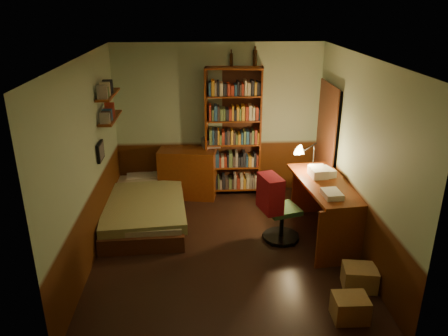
{
  "coord_description": "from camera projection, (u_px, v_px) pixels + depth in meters",
  "views": [
    {
      "loc": [
        -0.31,
        -5.27,
        3.26
      ],
      "look_at": [
        0.0,
        0.25,
        1.1
      ],
      "focal_mm": 35.0,
      "sensor_mm": 36.0,
      "label": 1
    }
  ],
  "objects": [
    {
      "name": "desk",
      "position": [
        324.0,
        210.0,
        6.26
      ],
      "size": [
        0.83,
        1.65,
        0.85
      ],
      "primitive_type": "cube",
      "rotation": [
        0.0,
        0.0,
        0.11
      ],
      "color": "#61280D",
      "rests_on": "ground"
    },
    {
      "name": "bottle_right",
      "position": [
        255.0,
        58.0,
        7.1
      ],
      "size": [
        0.07,
        0.07,
        0.25
      ],
      "primitive_type": "cylinder",
      "rotation": [
        0.0,
        0.0,
        0.03
      ],
      "color": "black",
      "rests_on": "bookshelf"
    },
    {
      "name": "cardboard_box_a",
      "position": [
        350.0,
        308.0,
        4.71
      ],
      "size": [
        0.37,
        0.3,
        0.28
      ],
      "primitive_type": "cube",
      "rotation": [
        0.0,
        0.0,
        -0.01
      ],
      "color": "#A98650",
      "rests_on": "ground"
    },
    {
      "name": "framed_picture",
      "position": [
        100.0,
        151.0,
        6.11
      ],
      "size": [
        0.04,
        0.32,
        0.26
      ],
      "primitive_type": "cube",
      "color": "black",
      "rests_on": "wall_left"
    },
    {
      "name": "wall_back",
      "position": [
        218.0,
        120.0,
        7.5
      ],
      "size": [
        3.5,
        0.02,
        2.6
      ],
      "primitive_type": "cube",
      "color": "gray",
      "rests_on": "ground"
    },
    {
      "name": "red_jacket",
      "position": [
        286.0,
        148.0,
        5.82
      ],
      "size": [
        0.3,
        0.46,
        0.51
      ],
      "primitive_type": "cube",
      "rotation": [
        0.0,
        0.0,
        0.17
      ],
      "color": "#AF1623",
      "rests_on": "office_chair"
    },
    {
      "name": "paper_stack",
      "position": [
        325.0,
        172.0,
        6.31
      ],
      "size": [
        0.28,
        0.33,
        0.11
      ],
      "primitive_type": "cube",
      "rotation": [
        0.0,
        0.0,
        0.33
      ],
      "color": "silver",
      "rests_on": "desk"
    },
    {
      "name": "bookshelf",
      "position": [
        234.0,
        133.0,
        7.43
      ],
      "size": [
        0.98,
        0.41,
        2.22
      ],
      "primitive_type": "cube",
      "rotation": [
        0.0,
        0.0,
        -0.12
      ],
      "color": "#61280D",
      "rests_on": "ground"
    },
    {
      "name": "wall_front",
      "position": [
        239.0,
        242.0,
        3.76
      ],
      "size": [
        3.5,
        0.02,
        2.6
      ],
      "primitive_type": "cube",
      "color": "gray",
      "rests_on": "ground"
    },
    {
      "name": "wall_right",
      "position": [
        359.0,
        158.0,
        5.72
      ],
      "size": [
        0.02,
        4.0,
        2.6
      ],
      "primitive_type": "cube",
      "color": "gray",
      "rests_on": "ground"
    },
    {
      "name": "mini_stereo",
      "position": [
        211.0,
        143.0,
        7.51
      ],
      "size": [
        0.33,
        0.27,
        0.16
      ],
      "primitive_type": "cube",
      "rotation": [
        0.0,
        0.0,
        0.18
      ],
      "color": "#B2B2B7",
      "rests_on": "dresser"
    },
    {
      "name": "bottle_left",
      "position": [
        231.0,
        60.0,
        7.09
      ],
      "size": [
        0.07,
        0.07,
        0.2
      ],
      "primitive_type": "cylinder",
      "rotation": [
        0.0,
        0.0,
        0.36
      ],
      "color": "black",
      "rests_on": "bookshelf"
    },
    {
      "name": "floor",
      "position": [
        225.0,
        248.0,
        6.1
      ],
      "size": [
        3.5,
        4.0,
        0.02
      ],
      "primitive_type": "cube",
      "color": "black",
      "rests_on": "ground"
    },
    {
      "name": "office_chair",
      "position": [
        283.0,
        203.0,
        6.12
      ],
      "size": [
        0.68,
        0.64,
        1.14
      ],
      "primitive_type": "cube",
      "rotation": [
        0.0,
        0.0,
        0.28
      ],
      "color": "#315E34",
      "rests_on": "ground"
    },
    {
      "name": "ceiling",
      "position": [
        225.0,
        57.0,
        5.15
      ],
      "size": [
        3.5,
        4.0,
        0.02
      ],
      "primitive_type": "cube",
      "color": "silver",
      "rests_on": "wall_back"
    },
    {
      "name": "doorway",
      "position": [
        327.0,
        148.0,
        7.03
      ],
      "size": [
        0.06,
        0.9,
        2.0
      ],
      "primitive_type": "cube",
      "color": "black",
      "rests_on": "ground"
    },
    {
      "name": "wall_shelf_upper",
      "position": [
        108.0,
        95.0,
        6.33
      ],
      "size": [
        0.2,
        0.9,
        0.03
      ],
      "primitive_type": "cube",
      "color": "#61280D",
      "rests_on": "wall_left"
    },
    {
      "name": "desk_lamp",
      "position": [
        314.0,
        151.0,
        6.51
      ],
      "size": [
        0.21,
        0.21,
        0.54
      ],
      "primitive_type": "cone",
      "rotation": [
        0.0,
        0.0,
        0.4
      ],
      "color": "black",
      "rests_on": "desk"
    },
    {
      "name": "bed",
      "position": [
        146.0,
        199.0,
        6.82
      ],
      "size": [
        1.24,
        2.2,
        0.64
      ],
      "primitive_type": "cube",
      "rotation": [
        0.0,
        0.0,
        0.04
      ],
      "color": "olive",
      "rests_on": "ground"
    },
    {
      "name": "cardboard_box_b",
      "position": [
        359.0,
        277.0,
        5.22
      ],
      "size": [
        0.44,
        0.38,
        0.28
      ],
      "primitive_type": "cube",
      "rotation": [
        0.0,
        0.0,
        -0.16
      ],
      "color": "#A98650",
      "rests_on": "ground"
    },
    {
      "name": "door_trim",
      "position": [
        325.0,
        148.0,
        7.03
      ],
      "size": [
        0.02,
        0.98,
        2.08
      ],
      "primitive_type": "cube",
      "color": "#442112",
      "rests_on": "ground"
    },
    {
      "name": "wall_shelf_lower",
      "position": [
        110.0,
        118.0,
        6.46
      ],
      "size": [
        0.2,
        0.9,
        0.03
      ],
      "primitive_type": "cube",
      "color": "#61280D",
      "rests_on": "wall_left"
    },
    {
      "name": "dresser",
      "position": [
        188.0,
        173.0,
        7.56
      ],
      "size": [
        1.03,
        0.63,
        0.86
      ],
      "primitive_type": "cube",
      "rotation": [
        0.0,
        0.0,
        -0.16
      ],
      "color": "#61280D",
      "rests_on": "ground"
    },
    {
      "name": "wall_left",
      "position": [
        87.0,
        163.0,
        5.54
      ],
      "size": [
        0.02,
        4.0,
        2.6
      ],
      "primitive_type": "cube",
      "color": "gray",
      "rests_on": "ground"
    }
  ]
}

